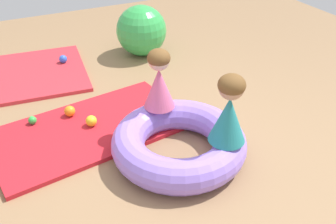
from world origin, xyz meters
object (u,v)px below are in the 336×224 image
at_px(play_ball_green, 32,120).
at_px(exercise_ball_large, 141,31).
at_px(play_ball_yellow, 91,121).
at_px(play_ball_orange, 70,111).
at_px(child_in_teal, 229,110).
at_px(play_ball_teal, 139,115).
at_px(play_ball_blue, 63,59).
at_px(child_in_pink, 159,80).
at_px(inflatable_cushion, 179,142).

relative_size(play_ball_green, exercise_ball_large, 0.12).
xyz_separation_m(play_ball_yellow, play_ball_orange, (-0.14, 0.25, 0.00)).
xyz_separation_m(child_in_teal, play_ball_teal, (-0.37, 0.87, -0.46)).
relative_size(child_in_teal, play_ball_blue, 5.91).
height_order(play_ball_blue, exercise_ball_large, exercise_ball_large).
relative_size(play_ball_green, play_ball_blue, 0.80).
height_order(child_in_pink, play_ball_blue, child_in_pink).
height_order(play_ball_orange, exercise_ball_large, exercise_ball_large).
distance_m(child_in_teal, play_ball_blue, 2.54).
relative_size(child_in_teal, play_ball_teal, 6.84).
relative_size(inflatable_cushion, child_in_teal, 1.99).
relative_size(play_ball_orange, play_ball_blue, 1.10).
bearing_deg(play_ball_blue, play_ball_teal, -76.99).
height_order(child_in_pink, play_ball_green, child_in_pink).
distance_m(play_ball_teal, play_ball_blue, 1.56).
height_order(play_ball_orange, play_ball_blue, play_ball_orange).
height_order(child_in_pink, exercise_ball_large, child_in_pink).
relative_size(child_in_pink, play_ball_blue, 5.66).
bearing_deg(exercise_ball_large, play_ball_yellow, -128.30).
xyz_separation_m(inflatable_cushion, play_ball_green, (-1.01, 0.94, -0.06)).
xyz_separation_m(child_in_teal, play_ball_orange, (-0.93, 1.21, -0.45)).
xyz_separation_m(play_ball_orange, play_ball_teal, (0.56, -0.34, -0.01)).
bearing_deg(child_in_teal, play_ball_yellow, -156.11).
bearing_deg(play_ball_green, play_ball_orange, -3.11).
bearing_deg(inflatable_cushion, play_ball_green, 136.97).
distance_m(play_ball_orange, play_ball_teal, 0.65).
relative_size(inflatable_cushion, play_ball_yellow, 10.88).
xyz_separation_m(child_in_teal, exercise_ball_large, (0.26, 2.30, -0.23)).
bearing_deg(inflatable_cushion, play_ball_yellow, 128.35).
bearing_deg(play_ball_orange, play_ball_teal, -30.95).
height_order(inflatable_cushion, exercise_ball_large, exercise_ball_large).
height_order(child_in_teal, play_ball_orange, child_in_teal).
relative_size(child_in_pink, play_ball_orange, 5.16).
xyz_separation_m(child_in_pink, play_ball_orange, (-0.68, 0.54, -0.44)).
xyz_separation_m(play_ball_orange, exercise_ball_large, (1.19, 1.09, 0.22)).
height_order(play_ball_teal, play_ball_green, play_ball_teal).
xyz_separation_m(inflatable_cushion, play_ball_orange, (-0.67, 0.93, -0.04)).
xyz_separation_m(play_ball_teal, play_ball_green, (-0.90, 0.35, -0.00)).
height_order(inflatable_cushion, play_ball_green, inflatable_cushion).
bearing_deg(play_ball_yellow, play_ball_green, 150.78).
bearing_deg(play_ball_orange, exercise_ball_large, 42.45).
height_order(play_ball_yellow, play_ball_orange, play_ball_orange).
xyz_separation_m(inflatable_cushion, child_in_pink, (0.01, 0.38, 0.39)).
relative_size(inflatable_cushion, play_ball_orange, 10.75).
distance_m(play_ball_yellow, exercise_ball_large, 1.72).
bearing_deg(play_ball_orange, play_ball_yellow, -61.27).
bearing_deg(child_in_pink, play_ball_blue, -26.53).
bearing_deg(exercise_ball_large, inflatable_cushion, -104.42).
bearing_deg(play_ball_yellow, play_ball_teal, -11.85).
height_order(child_in_pink, play_ball_yellow, child_in_pink).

